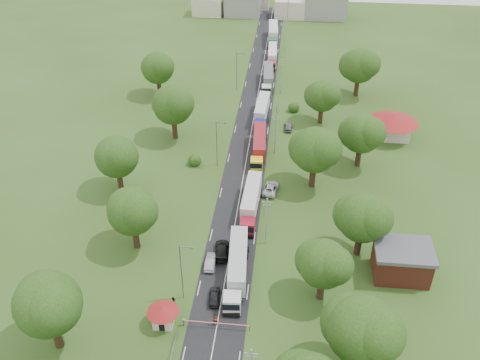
# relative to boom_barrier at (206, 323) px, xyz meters

# --- Properties ---
(ground) EXTENTS (260.00, 260.00, 0.00)m
(ground) POSITION_rel_boom_barrier_xyz_m (1.36, 25.00, -0.89)
(ground) COLOR #2F4316
(ground) RESTS_ON ground
(road) EXTENTS (8.00, 200.00, 0.04)m
(road) POSITION_rel_boom_barrier_xyz_m (1.36, 45.00, -0.89)
(road) COLOR black
(road) RESTS_ON ground
(boom_barrier) EXTENTS (9.22, 0.35, 1.18)m
(boom_barrier) POSITION_rel_boom_barrier_xyz_m (0.00, 0.00, 0.00)
(boom_barrier) COLOR slate
(boom_barrier) RESTS_ON ground
(guard_booth) EXTENTS (4.40, 4.40, 3.45)m
(guard_booth) POSITION_rel_boom_barrier_xyz_m (-5.84, -0.00, 1.27)
(guard_booth) COLOR beige
(guard_booth) RESTS_ON ground
(info_sign) EXTENTS (0.12, 3.10, 4.10)m
(info_sign) POSITION_rel_boom_barrier_xyz_m (6.56, 60.00, 2.11)
(info_sign) COLOR slate
(info_sign) RESTS_ON ground
(pole_1) EXTENTS (1.60, 0.24, 9.00)m
(pole_1) POSITION_rel_boom_barrier_xyz_m (6.86, 18.00, 3.79)
(pole_1) COLOR gray
(pole_1) RESTS_ON ground
(pole_2) EXTENTS (1.60, 0.24, 9.00)m
(pole_2) POSITION_rel_boom_barrier_xyz_m (6.86, 46.00, 3.79)
(pole_2) COLOR gray
(pole_2) RESTS_ON ground
(pole_3) EXTENTS (1.60, 0.24, 9.00)m
(pole_3) POSITION_rel_boom_barrier_xyz_m (6.86, 74.00, 3.79)
(pole_3) COLOR gray
(pole_3) RESTS_ON ground
(pole_4) EXTENTS (1.60, 0.24, 9.00)m
(pole_4) POSITION_rel_boom_barrier_xyz_m (6.86, 102.00, 3.79)
(pole_4) COLOR gray
(pole_4) RESTS_ON ground
(pole_5) EXTENTS (1.60, 0.24, 9.00)m
(pole_5) POSITION_rel_boom_barrier_xyz_m (6.86, 130.00, 3.79)
(pole_5) COLOR gray
(pole_5) RESTS_ON ground
(lamp_0) EXTENTS (2.03, 0.22, 10.00)m
(lamp_0) POSITION_rel_boom_barrier_xyz_m (-3.99, 5.00, 4.66)
(lamp_0) COLOR slate
(lamp_0) RESTS_ON ground
(lamp_1) EXTENTS (2.03, 0.22, 10.00)m
(lamp_1) POSITION_rel_boom_barrier_xyz_m (-3.99, 40.00, 4.66)
(lamp_1) COLOR slate
(lamp_1) RESTS_ON ground
(lamp_2) EXTENTS (2.03, 0.22, 10.00)m
(lamp_2) POSITION_rel_boom_barrier_xyz_m (-3.99, 75.00, 4.66)
(lamp_2) COLOR slate
(lamp_2) RESTS_ON ground
(tree_1) EXTENTS (9.60, 9.60, 12.05)m
(tree_1) POSITION_rel_boom_barrier_xyz_m (19.34, -4.83, 6.96)
(tree_1) COLOR #382616
(tree_1) RESTS_ON ground
(tree_2) EXTENTS (8.00, 8.00, 10.10)m
(tree_2) POSITION_rel_boom_barrier_xyz_m (15.35, 7.14, 5.70)
(tree_2) COLOR #382616
(tree_2) RESTS_ON ground
(tree_3) EXTENTS (8.80, 8.80, 11.07)m
(tree_3) POSITION_rel_boom_barrier_xyz_m (21.35, 17.16, 6.33)
(tree_3) COLOR #382616
(tree_3) RESTS_ON ground
(tree_4) EXTENTS (9.60, 9.60, 12.05)m
(tree_4) POSITION_rel_boom_barrier_xyz_m (14.34, 35.17, 6.96)
(tree_4) COLOR #382616
(tree_4) RESTS_ON ground
(tree_5) EXTENTS (8.80, 8.80, 11.07)m
(tree_5) POSITION_rel_boom_barrier_xyz_m (23.35, 43.16, 6.33)
(tree_5) COLOR #382616
(tree_5) RESTS_ON ground
(tree_6) EXTENTS (8.00, 8.00, 10.10)m
(tree_6) POSITION_rel_boom_barrier_xyz_m (16.35, 60.14, 5.70)
(tree_6) COLOR #382616
(tree_6) RESTS_ON ground
(tree_7) EXTENTS (9.60, 9.60, 12.05)m
(tree_7) POSITION_rel_boom_barrier_xyz_m (25.34, 75.17, 6.96)
(tree_7) COLOR #382616
(tree_7) RESTS_ON ground
(tree_9) EXTENTS (9.60, 9.60, 12.05)m
(tree_9) POSITION_rel_boom_barrier_xyz_m (-18.66, -4.83, 6.96)
(tree_9) COLOR #382616
(tree_9) RESTS_ON ground
(tree_10) EXTENTS (8.80, 8.80, 11.07)m
(tree_10) POSITION_rel_boom_barrier_xyz_m (-13.65, 15.16, 6.33)
(tree_10) COLOR #382616
(tree_10) RESTS_ON ground
(tree_11) EXTENTS (8.80, 8.80, 11.07)m
(tree_11) POSITION_rel_boom_barrier_xyz_m (-20.65, 30.16, 6.33)
(tree_11) COLOR #382616
(tree_11) RESTS_ON ground
(tree_12) EXTENTS (9.60, 9.60, 12.05)m
(tree_12) POSITION_rel_boom_barrier_xyz_m (-14.66, 50.17, 6.96)
(tree_12) COLOR #382616
(tree_12) RESTS_ON ground
(tree_13) EXTENTS (8.80, 8.80, 11.07)m
(tree_13) POSITION_rel_boom_barrier_xyz_m (-22.65, 70.16, 6.33)
(tree_13) COLOR #382616
(tree_13) RESTS_ON ground
(house_brick) EXTENTS (8.60, 6.60, 5.20)m
(house_brick) POSITION_rel_boom_barrier_xyz_m (27.36, 13.00, 1.76)
(house_brick) COLOR maroon
(house_brick) RESTS_ON ground
(house_cream) EXTENTS (10.08, 10.08, 5.80)m
(house_cream) POSITION_rel_boom_barrier_xyz_m (31.36, 55.00, 2.75)
(house_cream) COLOR beige
(house_cream) RESTS_ON ground
(distant_town) EXTENTS (52.00, 8.00, 8.00)m
(distant_town) POSITION_rel_boom_barrier_xyz_m (2.04, 135.00, 2.60)
(distant_town) COLOR gray
(distant_town) RESTS_ON ground
(truck_0) EXTENTS (3.38, 15.11, 4.17)m
(truck_0) POSITION_rel_boom_barrier_xyz_m (3.12, 9.72, 1.32)
(truck_0) COLOR silver
(truck_0) RESTS_ON ground
(truck_1) EXTENTS (2.88, 14.43, 3.99)m
(truck_1) POSITION_rel_boom_barrier_xyz_m (3.71, 26.11, 1.23)
(truck_1) COLOR maroon
(truck_1) RESTS_ON ground
(truck_2) EXTENTS (3.09, 14.29, 3.95)m
(truck_2) POSITION_rel_boom_barrier_xyz_m (3.72, 45.04, 1.20)
(truck_2) COLOR yellow
(truck_2) RESTS_ON ground
(truck_3) EXTENTS (2.91, 14.15, 3.91)m
(truck_3) POSITION_rel_boom_barrier_xyz_m (3.20, 60.25, 1.18)
(truck_3) COLOR navy
(truck_3) RESTS_ON ground
(truck_4) EXTENTS (3.12, 14.10, 3.89)m
(truck_4) POSITION_rel_boom_barrier_xyz_m (3.48, 78.62, 1.17)
(truck_4) COLOR silver
(truck_4) RESTS_ON ground
(truck_5) EXTENTS (2.72, 13.54, 3.75)m
(truck_5) POSITION_rel_boom_barrier_xyz_m (3.70, 94.03, 1.10)
(truck_5) COLOR #AA1A2B
(truck_5) RESTS_ON ground
(truck_6) EXTENTS (3.40, 15.30, 4.23)m
(truck_6) POSITION_rel_boom_barrier_xyz_m (3.00, 111.43, 1.35)
(truck_6) COLOR #225B32
(truck_6) RESTS_ON ground
(car_lane_front) EXTENTS (1.90, 4.03, 1.33)m
(car_lane_front) POSITION_rel_boom_barrier_xyz_m (0.36, 5.00, -0.23)
(car_lane_front) COLOR black
(car_lane_front) RESTS_ON ground
(car_lane_mid) EXTENTS (1.54, 4.26, 1.40)m
(car_lane_mid) POSITION_rel_boom_barrier_xyz_m (-1.24, 12.00, -0.19)
(car_lane_mid) COLOR #93949A
(car_lane_mid) RESTS_ON ground
(car_lane_rear) EXTENTS (2.60, 5.52, 1.56)m
(car_lane_rear) POSITION_rel_boom_barrier_xyz_m (0.13, 14.72, -0.11)
(car_lane_rear) COLOR black
(car_lane_rear) RESTS_ON ground
(car_verge_near) EXTENTS (3.23, 5.59, 1.47)m
(car_verge_near) POSITION_rel_boom_barrier_xyz_m (6.86, 32.36, -0.16)
(car_verge_near) COLOR #BDBDBD
(car_verge_near) RESTS_ON ground
(car_verge_far) EXTENTS (1.85, 4.25, 1.43)m
(car_verge_far) POSITION_rel_boom_barrier_xyz_m (9.36, 56.26, -0.18)
(car_verge_far) COLOR slate
(car_verge_far) RESTS_ON ground
(pedestrian_near) EXTENTS (0.81, 0.66, 1.94)m
(pedestrian_near) POSITION_rel_boom_barrier_xyz_m (1.17, 0.50, 0.08)
(pedestrian_near) COLOR gray
(pedestrian_near) RESTS_ON ground
(pedestrian_booth) EXTENTS (0.79, 0.97, 1.85)m
(pedestrian_booth) POSITION_rel_boom_barrier_xyz_m (-5.14, 3.00, 0.04)
(pedestrian_booth) COLOR gray
(pedestrian_booth) RESTS_ON ground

